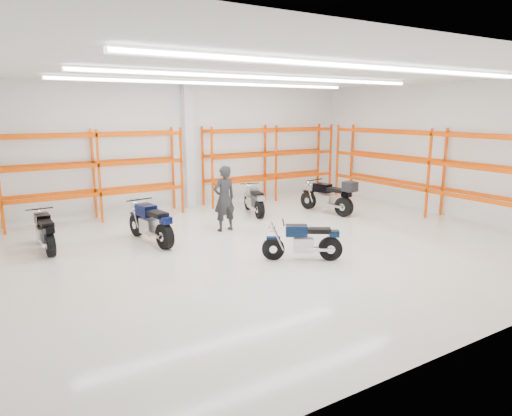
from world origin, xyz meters
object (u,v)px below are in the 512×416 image
motorcycle_main (306,242)px  standing_man (224,199)px  motorcycle_back_b (151,224)px  motorcycle_back_c (254,201)px  structural_column (188,147)px  motorcycle_back_d (330,197)px  motorcycle_back_a (45,232)px

motorcycle_main → standing_man: size_ratio=0.87×
motorcycle_main → motorcycle_back_b: 4.31m
motorcycle_back_c → structural_column: 3.24m
motorcycle_back_c → motorcycle_back_d: 2.67m
motorcycle_back_b → standing_man: standing_man is taller
motorcycle_back_a → motorcycle_back_d: size_ratio=0.86×
motorcycle_back_b → motorcycle_back_d: (6.57, 0.23, 0.06)m
motorcycle_back_c → standing_man: (-1.91, -1.41, 0.51)m
motorcycle_back_c → structural_column: structural_column is taller
motorcycle_main → motorcycle_back_c: 5.14m
motorcycle_back_d → motorcycle_back_c: bearing=150.9°
standing_man → motorcycle_back_a: bearing=-11.6°
motorcycle_back_c → motorcycle_main: bearing=-107.5°
motorcycle_main → motorcycle_back_c: size_ratio=0.84×
motorcycle_back_c → standing_man: standing_man is taller
motorcycle_main → motorcycle_back_a: motorcycle_back_a is taller
motorcycle_back_d → motorcycle_back_a: bearing=176.2°
motorcycle_main → motorcycle_back_b: size_ratio=0.74×
motorcycle_back_b → structural_column: (2.81, 3.85, 1.72)m
motorcycle_back_d → motorcycle_back_b: bearing=-178.0°
standing_man → structural_column: (0.50, 3.73, 1.26)m
motorcycle_back_b → motorcycle_main: bearing=-51.4°
motorcycle_back_a → structural_column: bearing=29.3°
structural_column → motorcycle_back_d: bearing=-43.9°
motorcycle_main → standing_man: bearing=96.1°
motorcycle_back_a → motorcycle_back_b: (2.56, -0.83, 0.06)m
motorcycle_main → motorcycle_back_d: bearing=42.9°
motorcycle_back_a → motorcycle_back_b: motorcycle_back_b is taller
motorcycle_back_c → motorcycle_back_d: size_ratio=0.85×
motorcycle_main → structural_column: size_ratio=0.38×
motorcycle_back_b → structural_column: structural_column is taller
motorcycle_back_a → motorcycle_back_c: 6.83m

